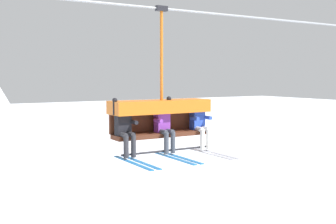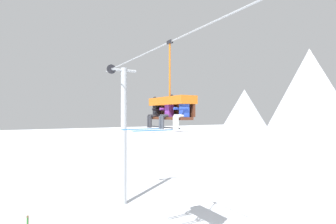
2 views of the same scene
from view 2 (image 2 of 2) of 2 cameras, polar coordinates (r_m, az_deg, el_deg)
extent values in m
cone|color=silver|center=(74.52, 16.31, -0.03)|extent=(14.38, 14.38, 12.38)
cone|color=white|center=(48.48, 28.45, 2.59)|extent=(16.57, 16.57, 16.28)
cylinder|color=#9EA3A8|center=(16.49, -9.61, -5.13)|extent=(0.36, 0.36, 8.43)
cylinder|color=#9EA3A8|center=(16.66, -9.58, 8.95)|extent=(0.16, 1.60, 0.16)
cylinder|color=black|center=(16.40, -12.23, 9.11)|extent=(0.08, 0.56, 0.56)
cylinder|color=#9EA3A8|center=(9.33, 4.21, 16.59)|extent=(18.05, 0.05, 0.05)
cube|color=#512819|center=(9.89, 0.39, -1.36)|extent=(2.38, 0.48, 0.10)
cube|color=#512819|center=(10.04, 1.76, 0.22)|extent=(2.38, 0.08, 0.45)
cube|color=#D16619|center=(9.93, 0.68, 2.39)|extent=(2.42, 0.68, 0.30)
cylinder|color=black|center=(9.74, -1.23, -3.31)|extent=(2.38, 0.04, 0.04)
cylinder|color=#D16619|center=(10.03, 0.39, 9.09)|extent=(0.07, 0.07, 2.04)
cube|color=black|center=(10.27, 0.39, 14.99)|extent=(0.28, 0.12, 0.12)
cube|color=black|center=(10.75, -2.45, 0.36)|extent=(0.32, 0.22, 0.52)
sphere|color=maroon|center=(10.76, -2.45, 2.27)|extent=(0.22, 0.22, 0.22)
ellipsoid|color=black|center=(10.71, -2.92, 2.28)|extent=(0.17, 0.04, 0.08)
cylinder|color=#2D2D33|center=(10.75, -3.47, -0.81)|extent=(0.11, 0.34, 0.11)
cylinder|color=#2D2D33|center=(10.59, -3.03, -0.82)|extent=(0.11, 0.34, 0.11)
cylinder|color=#2D2D33|center=(10.67, -4.28, -2.10)|extent=(0.11, 0.11, 0.48)
cylinder|color=#2D2D33|center=(10.52, -3.86, -2.13)|extent=(0.11, 0.11, 0.48)
cube|color=#1E6BB2|center=(10.56, -5.73, -3.70)|extent=(0.09, 1.70, 0.02)
cube|color=#1E6BB2|center=(10.40, -5.32, -3.74)|extent=(0.09, 1.70, 0.02)
cylinder|color=black|center=(10.93, -2.91, 2.18)|extent=(0.09, 0.09, 0.30)
sphere|color=black|center=(10.94, -2.91, 3.07)|extent=(0.11, 0.11, 0.11)
cylinder|color=black|center=(10.51, -2.69, 0.60)|extent=(0.09, 0.30, 0.09)
cube|color=purple|center=(9.88, 0.29, 0.44)|extent=(0.32, 0.22, 0.52)
sphere|color=#284C93|center=(9.89, 0.29, 2.52)|extent=(0.22, 0.22, 0.22)
ellipsoid|color=black|center=(9.84, -0.22, 2.53)|extent=(0.17, 0.04, 0.08)
cylinder|color=#3D424C|center=(9.87, -0.82, -0.84)|extent=(0.11, 0.34, 0.11)
cylinder|color=#3D424C|center=(9.72, -0.31, -0.84)|extent=(0.11, 0.34, 0.11)
cylinder|color=#3D424C|center=(9.79, -1.69, -2.25)|extent=(0.11, 0.11, 0.48)
cylinder|color=#3D424C|center=(9.64, -1.18, -2.27)|extent=(0.11, 0.11, 0.48)
cube|color=#1E6BB2|center=(9.66, -3.24, -3.99)|extent=(0.09, 1.70, 0.02)
cube|color=#1E6BB2|center=(9.51, -2.75, -4.04)|extent=(0.09, 1.70, 0.02)
cylinder|color=purple|center=(9.97, -1.01, 0.66)|extent=(0.09, 0.30, 0.09)
cylinder|color=purple|center=(9.73, 0.85, 2.51)|extent=(0.09, 0.09, 0.30)
sphere|color=black|center=(9.74, 0.85, 3.51)|extent=(0.11, 0.11, 0.11)
cube|color=#2847B7|center=(9.04, 3.54, 0.53)|extent=(0.32, 0.22, 0.52)
sphere|color=#284C93|center=(9.05, 3.54, 2.80)|extent=(0.22, 0.22, 0.22)
ellipsoid|color=black|center=(9.00, 3.00, 2.82)|extent=(0.17, 0.04, 0.08)
cylinder|color=silver|center=(9.02, 2.33, -0.86)|extent=(0.11, 0.34, 0.11)
cylinder|color=silver|center=(8.87, 2.95, -0.87)|extent=(0.11, 0.34, 0.11)
cylinder|color=silver|center=(8.93, 1.42, -2.41)|extent=(0.11, 0.11, 0.48)
cylinder|color=silver|center=(8.78, 2.03, -2.44)|extent=(0.11, 0.11, 0.48)
cube|color=#B2B2BC|center=(8.79, -0.23, -4.33)|extent=(0.09, 1.70, 0.02)
cube|color=#B2B2BC|center=(8.64, 0.36, -4.40)|extent=(0.09, 1.70, 0.02)
cylinder|color=#2847B7|center=(9.11, 2.10, 0.77)|extent=(0.09, 0.30, 0.09)
cylinder|color=#2847B7|center=(8.80, 3.41, 0.82)|extent=(0.09, 0.30, 0.09)
cube|color=#198C33|center=(12.29, -28.33, -20.05)|extent=(0.36, 0.02, 0.24)
camera|label=1|loc=(13.83, -44.52, 4.61)|focal=45.00mm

